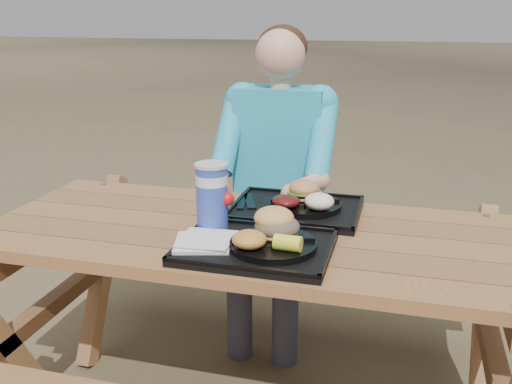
# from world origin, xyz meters

# --- Properties ---
(picnic_table) EXTENTS (1.80, 1.49, 0.75)m
(picnic_table) POSITION_xyz_m (0.00, 0.00, 0.38)
(picnic_table) COLOR #999999
(picnic_table) RESTS_ON ground
(tray_near) EXTENTS (0.45, 0.35, 0.02)m
(tray_near) POSITION_xyz_m (0.05, -0.18, 0.76)
(tray_near) COLOR black
(tray_near) RESTS_ON picnic_table
(tray_far) EXTENTS (0.45, 0.35, 0.02)m
(tray_far) POSITION_xyz_m (0.10, 0.19, 0.76)
(tray_far) COLOR black
(tray_far) RESTS_ON picnic_table
(plate_near) EXTENTS (0.26, 0.26, 0.02)m
(plate_near) POSITION_xyz_m (0.10, -0.18, 0.78)
(plate_near) COLOR black
(plate_near) RESTS_ON tray_near
(plate_far) EXTENTS (0.26, 0.26, 0.02)m
(plate_far) POSITION_xyz_m (0.13, 0.20, 0.78)
(plate_far) COLOR black
(plate_far) RESTS_ON tray_far
(napkin_stack) EXTENTS (0.20, 0.20, 0.02)m
(napkin_stack) POSITION_xyz_m (-0.11, -0.21, 0.78)
(napkin_stack) COLOR silver
(napkin_stack) RESTS_ON tray_near
(soda_cup) EXTENTS (0.10, 0.10, 0.20)m
(soda_cup) POSITION_xyz_m (-0.13, -0.07, 0.87)
(soda_cup) COLOR #152FA4
(soda_cup) RESTS_ON tray_near
(condiment_bbq) EXTENTS (0.05, 0.05, 0.03)m
(condiment_bbq) POSITION_xyz_m (0.04, -0.06, 0.78)
(condiment_bbq) COLOR black
(condiment_bbq) RESTS_ON tray_near
(condiment_mustard) EXTENTS (0.05, 0.05, 0.03)m
(condiment_mustard) POSITION_xyz_m (0.11, -0.04, 0.78)
(condiment_mustard) COLOR gold
(condiment_mustard) RESTS_ON tray_near
(sandwich) EXTENTS (0.13, 0.13, 0.13)m
(sandwich) POSITION_xyz_m (0.10, -0.13, 0.86)
(sandwich) COLOR #E1A04F
(sandwich) RESTS_ON plate_near
(mac_cheese) EXTENTS (0.10, 0.10, 0.05)m
(mac_cheese) POSITION_xyz_m (0.05, -0.24, 0.82)
(mac_cheese) COLOR gold
(mac_cheese) RESTS_ON plate_near
(corn_cob) EXTENTS (0.08, 0.08, 0.05)m
(corn_cob) POSITION_xyz_m (0.16, -0.23, 0.81)
(corn_cob) COLOR #F1F633
(corn_cob) RESTS_ON plate_near
(cutlery_far) EXTENTS (0.09, 0.18, 0.01)m
(cutlery_far) POSITION_xyz_m (-0.08, 0.21, 0.77)
(cutlery_far) COLOR black
(cutlery_far) RESTS_ON tray_far
(burger) EXTENTS (0.12, 0.12, 0.10)m
(burger) POSITION_xyz_m (0.11, 0.25, 0.84)
(burger) COLOR #C58045
(burger) RESTS_ON plate_far
(baked_beans) EXTENTS (0.10, 0.10, 0.04)m
(baked_beans) POSITION_xyz_m (0.07, 0.13, 0.81)
(baked_beans) COLOR #511110
(baked_beans) RESTS_ON plate_far
(potato_salad) EXTENTS (0.10, 0.10, 0.06)m
(potato_salad) POSITION_xyz_m (0.19, 0.14, 0.82)
(potato_salad) COLOR white
(potato_salad) RESTS_ON plate_far
(diner) EXTENTS (0.48, 0.84, 1.28)m
(diner) POSITION_xyz_m (-0.08, 0.69, 0.64)
(diner) COLOR teal
(diner) RESTS_ON ground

